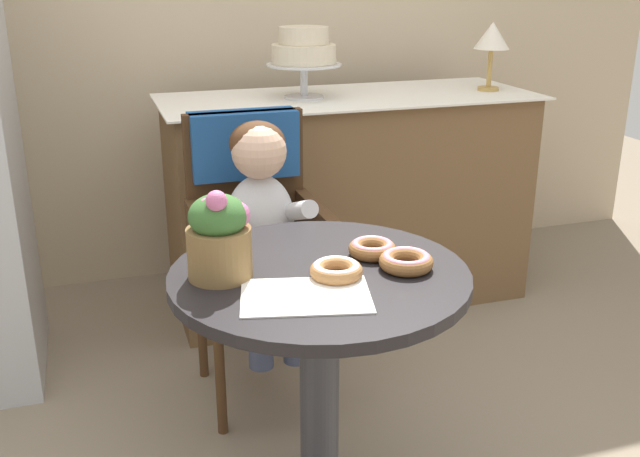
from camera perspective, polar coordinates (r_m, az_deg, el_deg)
cafe_table at (r=1.82m, az=-0.04°, el=-9.49°), size 0.72×0.72×0.72m
wicker_chair at (r=2.41m, az=-5.35°, el=1.42°), size 0.42×0.45×0.95m
seated_child at (r=2.25m, az=-4.49°, el=1.15°), size 0.27×0.32×0.73m
paper_napkin at (r=1.59m, az=-1.13°, el=-5.33°), size 0.32×0.25×0.00m
donut_front at (r=1.81m, az=4.13°, el=-1.53°), size 0.12×0.12×0.04m
donut_mid at (r=1.74m, az=6.79°, el=-2.53°), size 0.13×0.13×0.04m
donut_side at (r=1.68m, az=1.29°, el=-3.26°), size 0.12×0.12×0.04m
flower_vase at (r=1.67m, az=-7.92°, el=-0.45°), size 0.15×0.15×0.22m
display_counter at (r=3.14m, az=2.21°, el=2.35°), size 1.56×0.62×0.90m
tiered_cake_stand at (r=2.95m, az=-1.29°, el=13.76°), size 0.30×0.30×0.28m
table_lamp at (r=3.22m, az=13.38°, el=14.33°), size 0.15×0.15×0.28m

